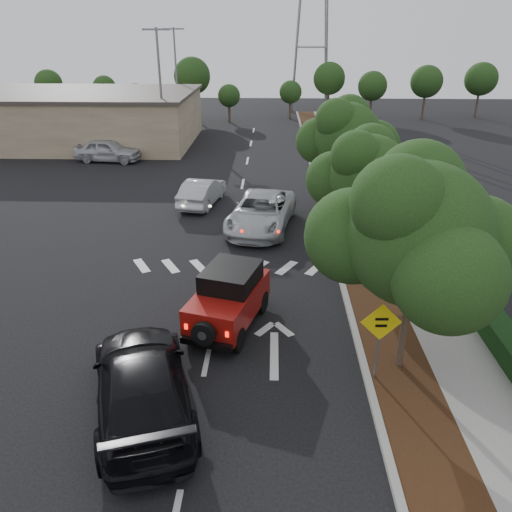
{
  "coord_description": "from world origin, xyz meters",
  "views": [
    {
      "loc": [
        1.87,
        -12.43,
        8.99
      ],
      "look_at": [
        1.35,
        3.0,
        1.9
      ],
      "focal_mm": 35.0,
      "sensor_mm": 36.0,
      "label": 1
    }
  ],
  "objects_px": {
    "silver_suv_ahead": "(261,212)",
    "speed_hump_sign": "(380,331)",
    "black_suv_oncoming": "(142,383)",
    "red_jeep": "(230,296)"
  },
  "relations": [
    {
      "from": "silver_suv_ahead",
      "to": "speed_hump_sign",
      "type": "xyz_separation_m",
      "value": [
        3.44,
        -11.57,
        0.8
      ]
    },
    {
      "from": "black_suv_oncoming",
      "to": "red_jeep",
      "type": "bearing_deg",
      "value": -131.75
    },
    {
      "from": "red_jeep",
      "to": "black_suv_oncoming",
      "type": "xyz_separation_m",
      "value": [
        -1.9,
        -4.22,
        -0.18
      ]
    },
    {
      "from": "red_jeep",
      "to": "speed_hump_sign",
      "type": "xyz_separation_m",
      "value": [
        4.25,
        -2.85,
        0.61
      ]
    },
    {
      "from": "silver_suv_ahead",
      "to": "speed_hump_sign",
      "type": "relative_size",
      "value": 2.53
    },
    {
      "from": "red_jeep",
      "to": "silver_suv_ahead",
      "type": "relative_size",
      "value": 0.69
    },
    {
      "from": "black_suv_oncoming",
      "to": "speed_hump_sign",
      "type": "xyz_separation_m",
      "value": [
        6.14,
        1.38,
        0.79
      ]
    },
    {
      "from": "red_jeep",
      "to": "speed_hump_sign",
      "type": "relative_size",
      "value": 1.74
    },
    {
      "from": "red_jeep",
      "to": "silver_suv_ahead",
      "type": "distance_m",
      "value": 8.76
    },
    {
      "from": "silver_suv_ahead",
      "to": "black_suv_oncoming",
      "type": "relative_size",
      "value": 1.03
    }
  ]
}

